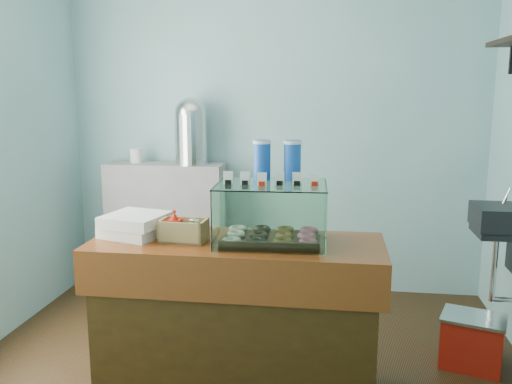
% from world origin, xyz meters
% --- Properties ---
extents(ground, '(3.50, 3.50, 0.00)m').
position_xyz_m(ground, '(0.00, 0.00, 0.00)').
color(ground, black).
rests_on(ground, ground).
extents(room_shell, '(3.54, 3.04, 2.82)m').
position_xyz_m(room_shell, '(0.03, 0.01, 1.71)').
color(room_shell, '#77ABAD').
rests_on(room_shell, ground).
extents(counter, '(1.60, 0.60, 0.90)m').
position_xyz_m(counter, '(0.00, -0.25, 0.46)').
color(counter, '#3E260B').
rests_on(counter, ground).
extents(back_shelf, '(1.00, 0.32, 1.10)m').
position_xyz_m(back_shelf, '(-0.90, 1.32, 0.55)').
color(back_shelf, gray).
rests_on(back_shelf, ground).
extents(display_case, '(0.61, 0.46, 0.54)m').
position_xyz_m(display_case, '(0.19, -0.21, 1.08)').
color(display_case, black).
rests_on(display_case, counter).
extents(condiment_crate, '(0.26, 0.17, 0.17)m').
position_xyz_m(condiment_crate, '(-0.29, -0.29, 0.96)').
color(condiment_crate, tan).
rests_on(condiment_crate, counter).
extents(pastry_boxes, '(0.39, 0.39, 0.13)m').
position_xyz_m(pastry_boxes, '(-0.58, -0.22, 0.96)').
color(pastry_boxes, white).
rests_on(pastry_boxes, counter).
extents(coffee_urn, '(0.30, 0.30, 0.55)m').
position_xyz_m(coffee_urn, '(-0.66, 1.31, 1.39)').
color(coffee_urn, silver).
rests_on(coffee_urn, back_shelf).
extents(red_cooler, '(0.45, 0.39, 0.33)m').
position_xyz_m(red_cooler, '(1.40, 0.26, 0.17)').
color(red_cooler, '#AC190D').
rests_on(red_cooler, ground).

